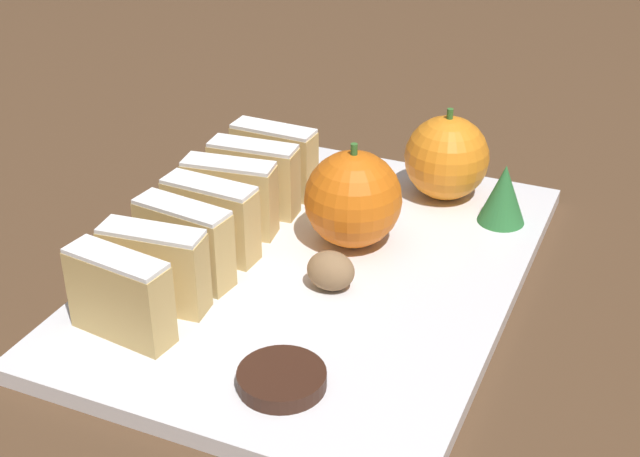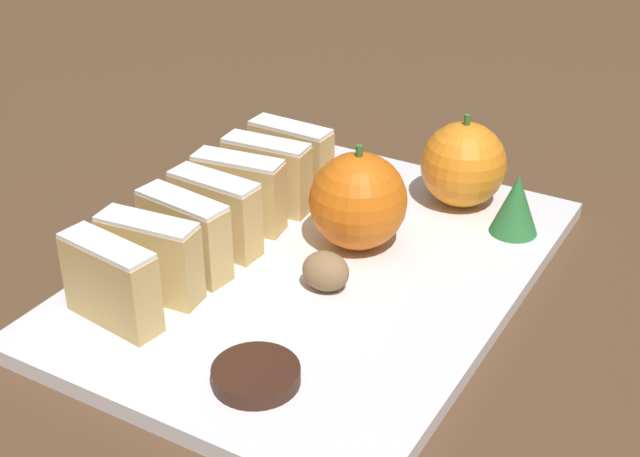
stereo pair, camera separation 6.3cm
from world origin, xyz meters
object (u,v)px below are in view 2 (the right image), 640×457
object	(u,v)px
walnut	(326,271)
chocolate_cookie	(256,375)
orange_far	(463,164)
orange_near	(358,201)

from	to	relation	value
walnut	chocolate_cookie	xyz separation A→B (m)	(0.01, -0.11, -0.01)
orange_far	chocolate_cookie	xyz separation A→B (m)	(-0.02, -0.27, -0.03)
walnut	chocolate_cookie	world-z (taller)	walnut
orange_near	walnut	world-z (taller)	orange_near
chocolate_cookie	orange_far	bearing A→B (deg)	86.39
orange_far	chocolate_cookie	world-z (taller)	orange_far
orange_near	orange_far	xyz separation A→B (m)	(0.04, 0.10, -0.00)
orange_near	walnut	distance (m)	0.07
walnut	chocolate_cookie	distance (m)	0.11
orange_near	orange_far	bearing A→B (deg)	67.63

